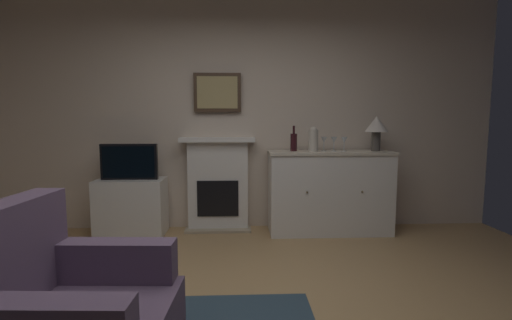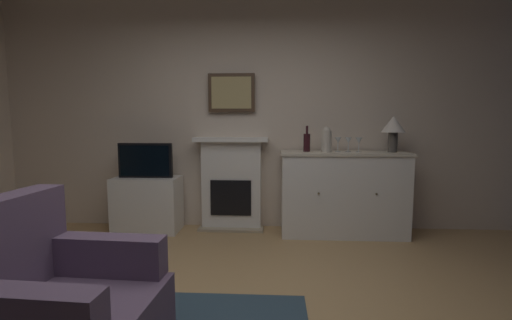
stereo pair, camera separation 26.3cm
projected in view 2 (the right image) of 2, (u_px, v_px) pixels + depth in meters
wall_rear at (253, 110)px, 4.28m from camera, size 6.18×0.06×2.84m
fireplace_unit at (232, 183)px, 4.26m from camera, size 0.87×0.30×1.10m
framed_picture at (231, 93)px, 4.19m from camera, size 0.55×0.04×0.45m
sideboard_cabinet at (343, 194)px, 4.02m from camera, size 1.41×0.49×0.95m
table_lamp at (393, 127)px, 3.91m from camera, size 0.26×0.26×0.40m
wine_bottle at (307, 142)px, 4.02m from camera, size 0.08×0.08×0.29m
wine_glass_left at (338, 141)px, 3.98m from camera, size 0.07×0.07×0.16m
wine_glass_center at (348, 141)px, 3.95m from camera, size 0.07×0.07×0.16m
wine_glass_right at (359, 141)px, 3.92m from camera, size 0.07×0.07×0.16m
vase_decorative at (327, 140)px, 3.91m from camera, size 0.11×0.11×0.28m
tv_cabinet at (148, 204)px, 4.18m from camera, size 0.75×0.42×0.64m
tv_set at (145, 160)px, 4.10m from camera, size 0.62×0.07×0.40m
armchair at (55, 308)px, 1.72m from camera, size 0.85×0.82×0.92m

